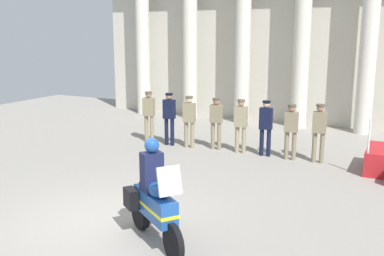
{
  "coord_description": "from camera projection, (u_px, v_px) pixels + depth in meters",
  "views": [
    {
      "loc": [
        5.32,
        -6.66,
        3.66
      ],
      "look_at": [
        0.56,
        2.92,
        1.4
      ],
      "focal_mm": 42.13,
      "sensor_mm": 36.0,
      "label": 1
    }
  ],
  "objects": [
    {
      "name": "officer_in_row_7",
      "position": [
        319.0,
        128.0,
        12.78
      ],
      "size": [
        0.4,
        0.26,
        1.7
      ],
      "rotation": [
        0.0,
        0.0,
        3.25
      ],
      "color": "#7A7056",
      "rests_on": "ground_plane"
    },
    {
      "name": "officer_in_row_5",
      "position": [
        266.0,
        124.0,
        13.5
      ],
      "size": [
        0.4,
        0.26,
        1.69
      ],
      "rotation": [
        0.0,
        0.0,
        3.25
      ],
      "color": "black",
      "rests_on": "ground_plane"
    },
    {
      "name": "ground_plane",
      "position": [
        101.0,
        222.0,
        8.91
      ],
      "size": [
        28.0,
        28.0,
        0.0
      ],
      "primitive_type": "plane",
      "color": "gray"
    },
    {
      "name": "officer_in_row_6",
      "position": [
        291.0,
        127.0,
        13.1
      ],
      "size": [
        0.4,
        0.26,
        1.64
      ],
      "rotation": [
        0.0,
        0.0,
        3.25
      ],
      "color": "#7A7056",
      "rests_on": "ground_plane"
    },
    {
      "name": "officer_in_row_3",
      "position": [
        216.0,
        119.0,
        14.29
      ],
      "size": [
        0.4,
        0.26,
        1.66
      ],
      "rotation": [
        0.0,
        0.0,
        3.25
      ],
      "color": "#7A7056",
      "rests_on": "ground_plane"
    },
    {
      "name": "officer_in_row_2",
      "position": [
        189.0,
        118.0,
        14.5
      ],
      "size": [
        0.4,
        0.26,
        1.68
      ],
      "rotation": [
        0.0,
        0.0,
        3.25
      ],
      "color": "#847A5B",
      "rests_on": "ground_plane"
    },
    {
      "name": "colonnade_backdrop",
      "position": [
        276.0,
        20.0,
        18.02
      ],
      "size": [
        16.26,
        1.47,
        7.92
      ],
      "color": "beige",
      "rests_on": "ground_plane"
    },
    {
      "name": "officer_in_row_0",
      "position": [
        149.0,
        112.0,
        15.25
      ],
      "size": [
        0.4,
        0.26,
        1.73
      ],
      "rotation": [
        0.0,
        0.0,
        3.25
      ],
      "color": "#847A5B",
      "rests_on": "ground_plane"
    },
    {
      "name": "officer_in_row_4",
      "position": [
        241.0,
        122.0,
        13.86
      ],
      "size": [
        0.4,
        0.26,
        1.68
      ],
      "rotation": [
        0.0,
        0.0,
        3.25
      ],
      "color": "gray",
      "rests_on": "ground_plane"
    },
    {
      "name": "officer_in_row_1",
      "position": [
        169.0,
        115.0,
        14.81
      ],
      "size": [
        0.4,
        0.26,
        1.74
      ],
      "rotation": [
        0.0,
        0.0,
        3.25
      ],
      "color": "black",
      "rests_on": "ground_plane"
    },
    {
      "name": "motorcycle_with_rider",
      "position": [
        153.0,
        200.0,
        7.9
      ],
      "size": [
        1.77,
        1.33,
        1.9
      ],
      "rotation": [
        0.0,
        0.0,
        -0.62
      ],
      "color": "black",
      "rests_on": "ground_plane"
    }
  ]
}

